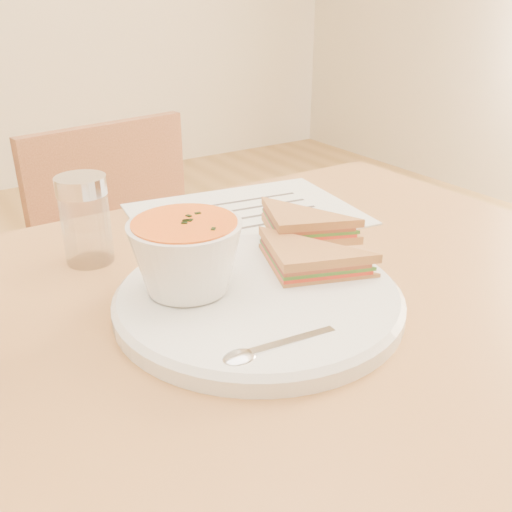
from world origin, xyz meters
TOP-DOWN VIEW (x-y plane):
  - chair_far at (0.12, 0.50)m, footprint 0.42×0.42m
  - plate at (0.01, -0.02)m, footprint 0.34×0.34m
  - soup_bowl at (-0.05, 0.02)m, footprint 0.15×0.15m
  - sandwich_half_a at (0.03, -0.04)m, footprint 0.14×0.14m
  - sandwich_half_b at (0.08, 0.03)m, footprint 0.14×0.14m
  - spoon at (-0.02, -0.12)m, footprint 0.17×0.05m
  - paper_menu at (0.15, 0.22)m, footprint 0.36×0.29m
  - condiment_shaker at (-0.10, 0.19)m, footprint 0.07×0.07m

SIDE VIEW (x-z plane):
  - chair_far at x=0.12m, z-range 0.00..0.82m
  - paper_menu at x=0.15m, z-range 0.75..0.75m
  - plate at x=0.01m, z-range 0.75..0.77m
  - spoon at x=-0.02m, z-range 0.77..0.78m
  - sandwich_half_a at x=0.03m, z-range 0.77..0.80m
  - sandwich_half_b at x=0.08m, z-range 0.78..0.81m
  - condiment_shaker at x=-0.10m, z-range 0.75..0.86m
  - soup_bowl at x=-0.05m, z-range 0.77..0.85m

